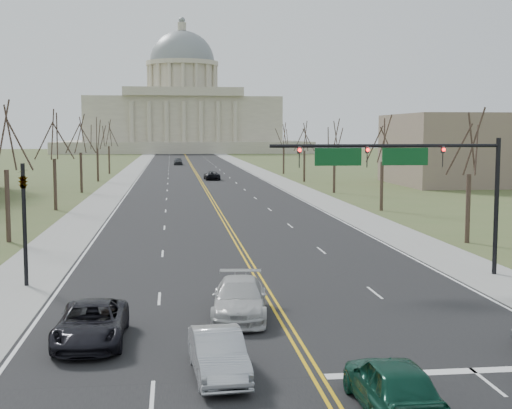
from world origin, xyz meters
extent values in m
plane|color=#47582C|center=(0.00, 0.00, 0.00)|extent=(600.00, 600.00, 0.00)
cube|color=black|center=(0.00, 110.00, 0.01)|extent=(20.00, 380.00, 0.01)
cube|color=black|center=(0.00, 6.00, 0.01)|extent=(120.00, 14.00, 0.01)
cube|color=gray|center=(-12.00, 110.00, 0.01)|extent=(4.00, 380.00, 0.03)
cube|color=gray|center=(12.00, 110.00, 0.01)|extent=(4.00, 380.00, 0.03)
cube|color=gold|center=(0.00, 110.00, 0.01)|extent=(0.42, 380.00, 0.01)
cube|color=silver|center=(-9.80, 110.00, 0.01)|extent=(0.15, 380.00, 0.01)
cube|color=silver|center=(9.80, 110.00, 0.01)|extent=(0.15, 380.00, 0.01)
cube|color=silver|center=(5.00, -1.00, 0.01)|extent=(9.50, 0.50, 0.01)
cube|color=beige|center=(0.00, 250.00, 2.00)|extent=(90.00, 60.00, 4.00)
cube|color=beige|center=(0.00, 250.00, 12.00)|extent=(70.00, 40.00, 16.00)
cube|color=beige|center=(0.00, 229.50, 21.50)|extent=(42.00, 3.00, 3.00)
cylinder|color=beige|center=(0.00, 250.00, 26.00)|extent=(24.00, 24.00, 12.00)
cylinder|color=beige|center=(0.00, 250.00, 32.80)|extent=(27.00, 27.00, 1.60)
ellipsoid|color=gray|center=(0.00, 250.00, 33.60)|extent=(24.00, 24.00, 22.80)
cylinder|color=beige|center=(0.00, 250.00, 46.50)|extent=(3.20, 3.20, 3.00)
sphere|color=gray|center=(0.00, 250.00, 48.80)|extent=(2.40, 2.40, 2.40)
cylinder|color=black|center=(12.50, 13.50, 3.60)|extent=(0.24, 0.24, 7.20)
cylinder|color=black|center=(6.50, 13.50, 6.80)|extent=(12.00, 0.18, 0.18)
imported|color=black|center=(9.50, 13.50, 6.25)|extent=(0.35, 0.40, 1.10)
sphere|color=#FF0C0C|center=(9.50, 13.35, 6.60)|extent=(0.18, 0.18, 0.18)
imported|color=black|center=(5.50, 13.50, 6.25)|extent=(0.35, 0.40, 1.10)
sphere|color=#FF0C0C|center=(5.50, 13.35, 6.60)|extent=(0.18, 0.18, 0.18)
imported|color=black|center=(2.00, 13.50, 6.25)|extent=(0.35, 0.40, 1.10)
sphere|color=#FF0C0C|center=(2.00, 13.35, 6.60)|extent=(0.18, 0.18, 0.18)
cube|color=#0C4C1E|center=(7.50, 13.50, 6.25)|extent=(2.40, 0.12, 0.90)
cube|color=#0C4C1E|center=(4.00, 13.50, 6.25)|extent=(2.40, 0.12, 0.90)
cylinder|color=black|center=(-11.50, 13.50, 3.00)|extent=(0.20, 0.20, 6.00)
imported|color=black|center=(-11.50, 13.50, 5.20)|extent=(0.32, 0.36, 0.99)
cylinder|color=#3A2B22|center=(15.50, 24.00, 2.34)|extent=(0.32, 0.32, 4.68)
cylinder|color=#3A2B22|center=(-15.50, 28.00, 2.48)|extent=(0.32, 0.32, 4.95)
cylinder|color=#3A2B22|center=(15.50, 44.00, 2.34)|extent=(0.32, 0.32, 4.68)
cylinder|color=#3A2B22|center=(-15.50, 48.00, 2.48)|extent=(0.32, 0.32, 4.95)
cylinder|color=#3A2B22|center=(15.50, 64.00, 2.34)|extent=(0.32, 0.32, 4.68)
cylinder|color=#3A2B22|center=(-15.50, 68.00, 2.48)|extent=(0.32, 0.32, 4.95)
cylinder|color=#3A2B22|center=(15.50, 84.00, 2.34)|extent=(0.32, 0.32, 4.68)
cylinder|color=#3A2B22|center=(-15.50, 88.00, 2.48)|extent=(0.32, 0.32, 4.95)
cylinder|color=#3A2B22|center=(15.50, 104.00, 2.34)|extent=(0.32, 0.32, 4.68)
cylinder|color=#3A2B22|center=(-15.50, 108.00, 2.48)|extent=(0.32, 0.32, 4.95)
cube|color=#806F5B|center=(40.00, 76.00, 5.00)|extent=(25.00, 20.00, 10.00)
imported|color=#0D3B2C|center=(1.43, -3.94, 0.79)|extent=(1.87, 4.60, 1.56)
imported|color=#ADB0B6|center=(-3.02, -0.57, 0.72)|extent=(1.79, 4.39, 1.42)
imported|color=black|center=(-7.28, 3.47, 0.73)|extent=(2.43, 5.17, 1.43)
imported|color=silver|center=(-1.71, 6.34, 0.78)|extent=(2.74, 5.52, 1.54)
imported|color=black|center=(1.84, 89.59, 0.68)|extent=(2.52, 4.96, 1.34)
imported|color=#45484B|center=(-2.93, 140.86, 0.85)|extent=(2.01, 4.93, 1.67)
camera|label=1|loc=(-4.37, -21.83, 7.51)|focal=50.00mm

